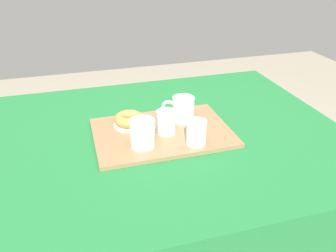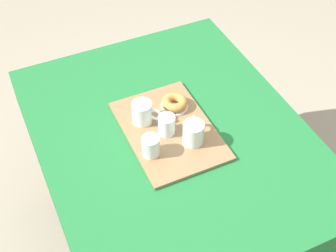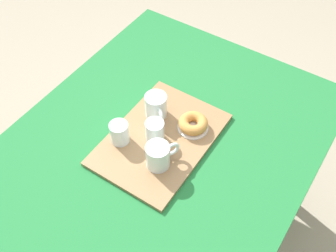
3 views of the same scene
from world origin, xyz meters
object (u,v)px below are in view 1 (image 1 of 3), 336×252
(dining_table, at_px, (164,155))
(sugar_donut_left, at_px, (129,119))
(water_glass_near, at_px, (166,123))
(tea_mug_left, at_px, (183,110))
(tea_mug_right, at_px, (143,133))
(donut_plate_left, at_px, (129,124))
(water_glass_far, at_px, (196,134))
(serving_tray, at_px, (162,133))

(dining_table, distance_m, sugar_donut_left, 0.19)
(dining_table, height_order, water_glass_near, water_glass_near)
(tea_mug_left, height_order, water_glass_near, tea_mug_left)
(tea_mug_right, relative_size, donut_plate_left, 0.97)
(water_glass_near, bearing_deg, sugar_donut_left, -37.79)
(tea_mug_left, relative_size, water_glass_far, 1.42)
(serving_tray, height_order, tea_mug_right, tea_mug_right)
(dining_table, bearing_deg, water_glass_far, 121.17)
(dining_table, relative_size, water_glass_near, 15.69)
(water_glass_far, bearing_deg, tea_mug_right, -12.60)
(dining_table, xyz_separation_m, water_glass_near, (0.00, 0.02, 0.14))
(donut_plate_left, xyz_separation_m, sugar_donut_left, (0.00, 0.00, 0.02))
(serving_tray, xyz_separation_m, water_glass_far, (-0.08, 0.11, 0.04))
(tea_mug_left, relative_size, water_glass_near, 1.42)
(serving_tray, relative_size, tea_mug_right, 4.39)
(tea_mug_left, distance_m, water_glass_near, 0.11)
(serving_tray, distance_m, water_glass_near, 0.05)
(donut_plate_left, bearing_deg, sugar_donut_left, 0.00)
(tea_mug_right, relative_size, water_glass_near, 1.32)
(dining_table, distance_m, donut_plate_left, 0.17)
(tea_mug_left, distance_m, tea_mug_right, 0.22)
(tea_mug_right, height_order, sugar_donut_left, tea_mug_right)
(tea_mug_left, height_order, donut_plate_left, tea_mug_left)
(water_glass_far, height_order, donut_plate_left, water_glass_far)
(tea_mug_left, bearing_deg, donut_plate_left, -4.60)
(serving_tray, xyz_separation_m, water_glass_near, (-0.01, 0.01, 0.04))
(water_glass_far, bearing_deg, tea_mug_left, -93.29)
(dining_table, height_order, donut_plate_left, donut_plate_left)
(dining_table, height_order, serving_tray, serving_tray)
(water_glass_near, xyz_separation_m, sugar_donut_left, (0.11, -0.09, -0.01))
(dining_table, relative_size, water_glass_far, 15.69)
(water_glass_far, relative_size, sugar_donut_left, 0.77)
(sugar_donut_left, bearing_deg, dining_table, 151.04)
(serving_tray, bearing_deg, sugar_donut_left, -35.36)
(tea_mug_right, relative_size, water_glass_far, 1.32)
(tea_mug_right, relative_size, sugar_donut_left, 1.02)
(serving_tray, bearing_deg, tea_mug_right, 41.18)
(dining_table, xyz_separation_m, tea_mug_left, (-0.08, -0.05, 0.15))
(water_glass_near, height_order, sugar_donut_left, water_glass_near)
(dining_table, height_order, sugar_donut_left, sugar_donut_left)
(serving_tray, bearing_deg, tea_mug_left, -148.79)
(tea_mug_left, xyz_separation_m, tea_mug_right, (0.18, 0.13, 0.00))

